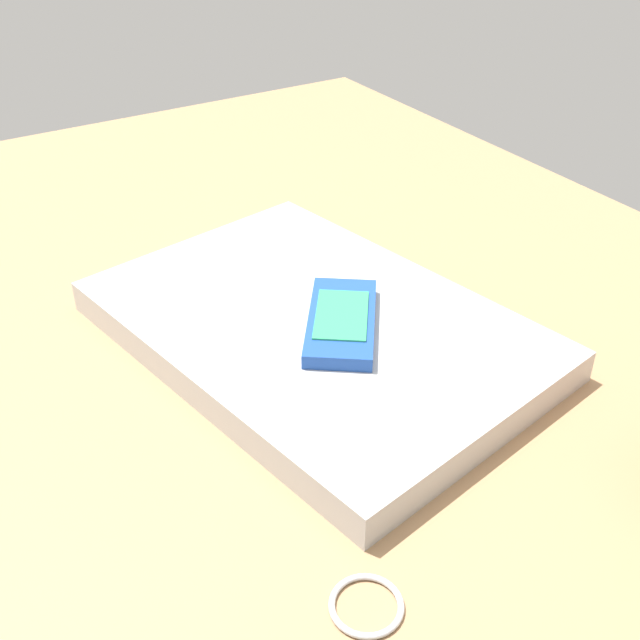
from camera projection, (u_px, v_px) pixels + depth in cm
name	position (u px, v px, depth cm)	size (l,w,h in cm)	color
desk_surface	(338.00, 379.00, 58.55)	(120.00, 80.00, 3.00)	#9E7751
laptop_closed	(320.00, 328.00, 59.33)	(33.41, 22.84, 2.54)	#B7BABC
cell_phone_on_laptop	(341.00, 321.00, 56.78)	(11.30, 10.11, 1.23)	#1E479E
key_ring	(366.00, 605.00, 40.12)	(3.94, 3.94, 0.36)	silver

